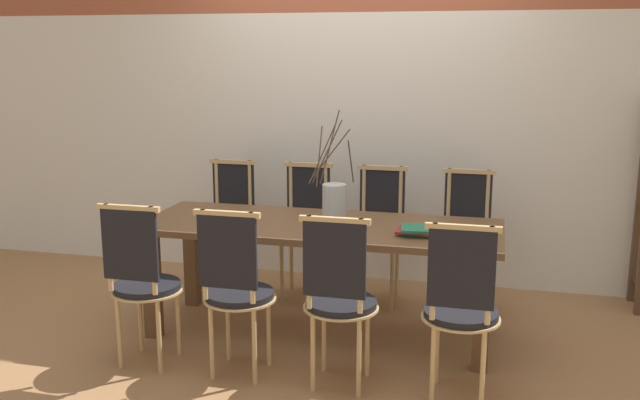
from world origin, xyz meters
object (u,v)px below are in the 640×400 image
at_px(vase_centerpiece, 334,203).
at_px(chair_near_center, 339,295).
at_px(dining_table, 320,240).
at_px(book_stack, 417,230).
at_px(chair_far_center, 379,230).

bearing_deg(vase_centerpiece, chair_near_center, -75.02).
relative_size(dining_table, vase_centerpiece, 3.20).
bearing_deg(dining_table, book_stack, -10.60).
distance_m(chair_near_center, vase_centerpiece, 0.82).
bearing_deg(dining_table, vase_centerpiece, 18.84).
bearing_deg(vase_centerpiece, book_stack, -15.11).
bearing_deg(chair_far_center, chair_near_center, 90.70).
bearing_deg(chair_far_center, vase_centerpiece, 75.16).
xyz_separation_m(dining_table, chair_near_center, (0.28, -0.69, -0.09)).
relative_size(chair_near_center, chair_far_center, 1.00).
height_order(dining_table, vase_centerpiece, vase_centerpiece).
relative_size(dining_table, chair_far_center, 2.30).
xyz_separation_m(chair_near_center, book_stack, (0.33, 0.58, 0.22)).
distance_m(dining_table, chair_far_center, 0.75).
distance_m(dining_table, chair_near_center, 0.75).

